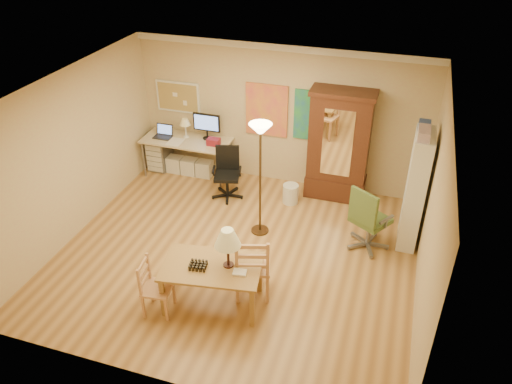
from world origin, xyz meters
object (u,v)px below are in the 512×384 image
(dining_table, at_px, (217,258))
(office_chair_green, at_px, (367,232))
(computer_desk, at_px, (190,153))
(armoire, at_px, (338,153))
(bookshelf, at_px, (415,190))
(office_chair_black, at_px, (227,184))

(dining_table, relative_size, office_chair_green, 1.28)
(dining_table, relative_size, computer_desk, 0.84)
(office_chair_green, bearing_deg, armoire, 118.11)
(office_chair_green, distance_m, armoire, 1.72)
(computer_desk, bearing_deg, bookshelf, -12.18)
(computer_desk, xyz_separation_m, office_chair_black, (1.00, -0.56, -0.22))
(office_chair_green, bearing_deg, bookshelf, 34.37)
(armoire, relative_size, bookshelf, 1.08)
(dining_table, height_order, bookshelf, bookshelf)
(computer_desk, height_order, armoire, armoire)
(dining_table, height_order, office_chair_black, dining_table)
(office_chair_green, relative_size, armoire, 0.54)
(armoire, height_order, bookshelf, armoire)
(dining_table, relative_size, armoire, 0.70)
(armoire, bearing_deg, office_chair_black, -161.63)
(armoire, distance_m, bookshelf, 1.70)
(computer_desk, xyz_separation_m, office_chair_green, (3.67, -1.35, -0.18))
(dining_table, xyz_separation_m, office_chair_black, (-0.87, 2.68, -0.53))
(dining_table, bearing_deg, bookshelf, 43.73)
(office_chair_black, distance_m, armoire, 2.12)
(armoire, xyz_separation_m, bookshelf, (1.37, -1.00, 0.05))
(armoire, bearing_deg, bookshelf, -36.17)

